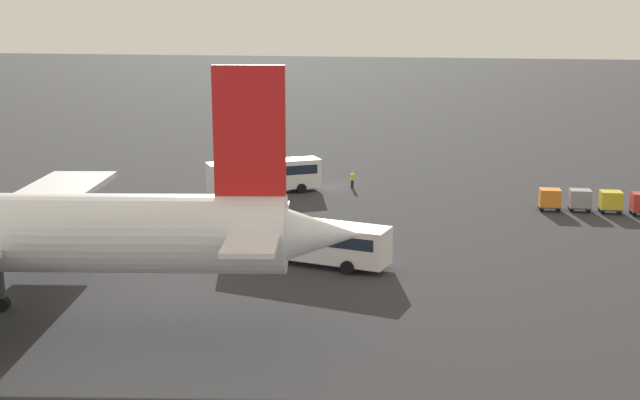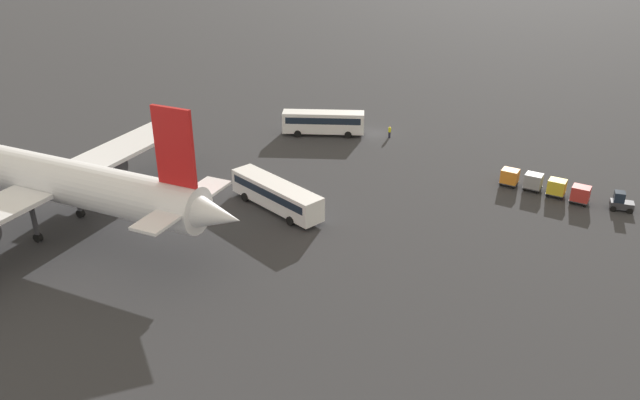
% 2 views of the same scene
% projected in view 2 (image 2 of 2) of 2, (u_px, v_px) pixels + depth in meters
% --- Properties ---
extents(ground_plane, '(600.00, 600.00, 0.00)m').
position_uv_depth(ground_plane, '(375.00, 133.00, 91.02)').
color(ground_plane, '#2D2D30').
extents(airplane, '(47.23, 41.04, 15.19)m').
position_uv_depth(airplane, '(40.00, 176.00, 62.75)').
color(airplane, silver).
rests_on(airplane, ground).
extents(shuttle_bus_near, '(11.19, 8.39, 3.40)m').
position_uv_depth(shuttle_bus_near, '(323.00, 121.00, 89.66)').
color(shuttle_bus_near, white).
rests_on(shuttle_bus_near, ground).
extents(shuttle_bus_far, '(12.99, 5.06, 3.12)m').
position_uv_depth(shuttle_bus_far, '(276.00, 194.00, 68.07)').
color(shuttle_bus_far, white).
rests_on(shuttle_bus_far, ground).
extents(baggage_tug, '(2.68, 2.23, 2.10)m').
position_uv_depth(baggage_tug, '(621.00, 202.00, 68.33)').
color(baggage_tug, '#333338').
rests_on(baggage_tug, ground).
extents(worker_person, '(0.38, 0.38, 1.74)m').
position_uv_depth(worker_person, '(390.00, 132.00, 89.04)').
color(worker_person, '#1E1E2D').
rests_on(worker_person, ground).
extents(cargo_cart_red, '(2.14, 1.85, 2.06)m').
position_uv_depth(cargo_cart_red, '(581.00, 194.00, 69.61)').
color(cargo_cart_red, '#38383D').
rests_on(cargo_cart_red, ground).
extents(cargo_cart_yellow, '(2.14, 1.85, 2.06)m').
position_uv_depth(cargo_cart_yellow, '(557.00, 187.00, 71.25)').
color(cargo_cart_yellow, '#38383D').
rests_on(cargo_cart_yellow, ground).
extents(cargo_cart_grey, '(2.14, 1.85, 2.06)m').
position_uv_depth(cargo_cart_grey, '(533.00, 181.00, 72.75)').
color(cargo_cart_grey, '#38383D').
rests_on(cargo_cart_grey, ground).
extents(cargo_cart_orange, '(2.14, 1.85, 2.06)m').
position_uv_depth(cargo_cart_orange, '(510.00, 176.00, 73.95)').
color(cargo_cart_orange, '#38383D').
rests_on(cargo_cart_orange, ground).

